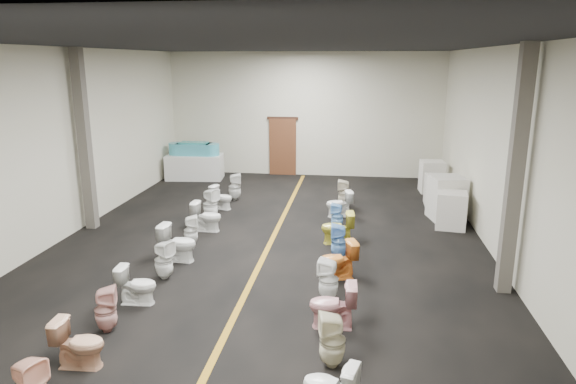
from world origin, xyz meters
name	(u,v)px	position (x,y,z in m)	size (l,w,h in m)	color
floor	(267,250)	(0.00, 0.00, 0.00)	(16.00, 16.00, 0.00)	black
ceiling	(265,45)	(0.00, 0.00, 4.50)	(16.00, 16.00, 0.00)	black
wall_back	(304,115)	(0.00, 8.00, 2.25)	(10.00, 10.00, 0.00)	beige
wall_front	(56,357)	(0.00, -8.00, 2.25)	(10.00, 10.00, 0.00)	beige
wall_left	(52,147)	(-5.00, 0.00, 2.25)	(16.00, 16.00, 0.00)	beige
wall_right	(507,158)	(5.00, 0.00, 2.25)	(16.00, 16.00, 0.00)	beige
aisle_stripe	(267,250)	(0.00, 0.00, 0.00)	(0.12, 15.60, 0.01)	#986A16
back_door	(283,147)	(-0.80, 7.94, 1.05)	(1.00, 0.10, 2.10)	#562D19
door_frame	(283,118)	(-0.80, 7.95, 2.12)	(1.15, 0.08, 0.10)	#331C11
column_left	(85,141)	(-4.75, 1.00, 2.25)	(0.25, 0.25, 4.50)	#59544C
column_right	(515,173)	(4.75, -1.50, 2.25)	(0.25, 0.25, 4.50)	#59544C
display_table	(195,167)	(-3.86, 6.79, 0.44)	(1.99, 0.99, 0.88)	silver
bathtub	(194,150)	(-3.86, 6.79, 1.07)	(1.86, 0.66, 0.55)	teal
appliance_crate_a	(451,210)	(4.40, 2.22, 0.47)	(0.73, 0.73, 0.94)	silver
appliance_crate_b	(447,198)	(4.40, 2.99, 0.59)	(0.85, 0.85, 1.17)	beige
appliance_crate_c	(439,190)	(4.40, 4.40, 0.45)	(0.79, 0.79, 0.89)	beige
appliance_crate_d	(432,177)	(4.40, 5.94, 0.52)	(0.72, 0.72, 1.03)	silver
toilet_left_2	(79,343)	(-1.79, -4.88, 0.36)	(0.40, 0.70, 0.72)	tan
toilet_left_3	(106,310)	(-1.89, -3.92, 0.38)	(0.34, 0.35, 0.75)	#D99F98
toilet_left_4	(137,285)	(-1.81, -2.92, 0.35)	(0.39, 0.69, 0.70)	white
toilet_left_5	(164,260)	(-1.73, -1.84, 0.39)	(0.35, 0.36, 0.78)	white
toilet_left_6	(178,243)	(-1.77, -0.89, 0.40)	(0.45, 0.79, 0.81)	white
toilet_left_7	(191,230)	(-1.81, 0.09, 0.35)	(0.32, 0.33, 0.71)	white
toilet_left_8	(207,216)	(-1.74, 1.13, 0.38)	(0.42, 0.74, 0.76)	white
toilet_left_9	(210,204)	(-1.91, 2.08, 0.43)	(0.39, 0.39, 0.86)	white
toilet_left_10	(222,197)	(-1.88, 3.11, 0.34)	(0.38, 0.66, 0.68)	white
toilet_left_11	(235,187)	(-1.73, 4.10, 0.42)	(0.38, 0.39, 0.84)	white
toilet_right_2	(332,340)	(1.71, -4.40, 0.41)	(0.37, 0.37, 0.81)	beige
toilet_right_3	(333,305)	(1.66, -3.30, 0.39)	(0.43, 0.76, 0.77)	#D08D92
toilet_right_4	(329,280)	(1.53, -2.34, 0.39)	(0.35, 0.36, 0.78)	white
toilet_right_5	(337,260)	(1.65, -1.38, 0.38)	(0.43, 0.75, 0.77)	orange
toilet_right_6	(339,241)	(1.64, -0.30, 0.39)	(0.35, 0.36, 0.78)	#76B0EE
toilet_right_7	(338,228)	(1.57, 0.64, 0.39)	(0.43, 0.76, 0.77)	gold
toilet_right_8	(337,216)	(1.52, 1.68, 0.34)	(0.31, 0.32, 0.69)	#82BDF6
toilet_right_9	(339,204)	(1.52, 2.80, 0.36)	(0.41, 0.71, 0.73)	white
toilet_right_10	(344,193)	(1.63, 3.80, 0.41)	(0.36, 0.37, 0.81)	beige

